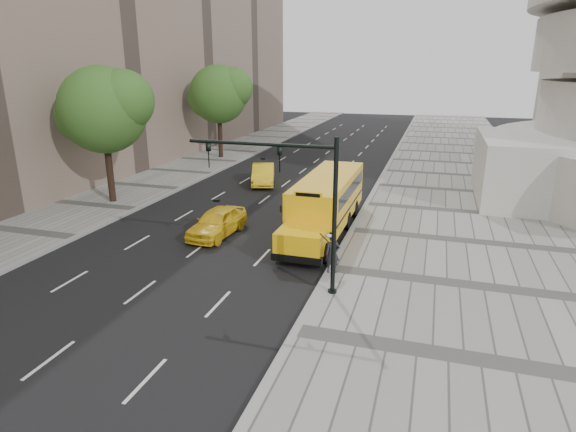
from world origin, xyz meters
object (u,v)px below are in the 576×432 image
(taxi_near, at_px, (217,222))
(taxi_far, at_px, (263,174))
(tree_c, at_px, (219,94))
(traffic_signal, at_px, (299,195))
(pedestrian, at_px, (333,254))
(school_bus, at_px, (327,199))
(tree_b, at_px, (104,109))

(taxi_near, relative_size, taxi_far, 0.95)
(tree_c, height_order, taxi_near, tree_c)
(tree_c, height_order, traffic_signal, tree_c)
(taxi_far, xyz_separation_m, pedestrian, (8.83, -15.35, 0.25))
(school_bus, bearing_deg, taxi_far, 127.88)
(school_bus, bearing_deg, tree_c, 129.08)
(school_bus, relative_size, traffic_signal, 1.81)
(taxi_near, bearing_deg, traffic_signal, -36.82)
(taxi_far, bearing_deg, pedestrian, -78.25)
(tree_b, distance_m, taxi_far, 12.51)
(pedestrian, height_order, traffic_signal, traffic_signal)
(school_bus, relative_size, taxi_far, 2.44)
(tree_c, relative_size, pedestrian, 5.17)
(traffic_signal, bearing_deg, taxi_far, 114.39)
(school_bus, height_order, pedestrian, school_bus)
(school_bus, height_order, taxi_far, school_bus)
(tree_b, height_order, tree_c, tree_c)
(tree_b, bearing_deg, school_bus, -3.92)
(tree_c, relative_size, taxi_far, 1.91)
(tree_b, xyz_separation_m, taxi_near, (9.46, -3.86, -5.48))
(taxi_near, height_order, traffic_signal, traffic_signal)
(tree_c, height_order, taxi_far, tree_c)
(taxi_far, bearing_deg, school_bus, -70.28)
(tree_b, distance_m, tree_c, 17.32)
(school_bus, height_order, taxi_near, school_bus)
(pedestrian, bearing_deg, school_bus, 84.84)
(taxi_near, bearing_deg, tree_b, 161.62)
(tree_c, xyz_separation_m, pedestrian, (16.57, -24.49, -5.29))
(tree_b, bearing_deg, taxi_near, -22.21)
(tree_b, distance_m, taxi_near, 11.60)
(tree_b, xyz_separation_m, tree_c, (0.00, 17.32, 0.07))
(tree_b, xyz_separation_m, pedestrian, (16.57, -7.18, -5.22))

